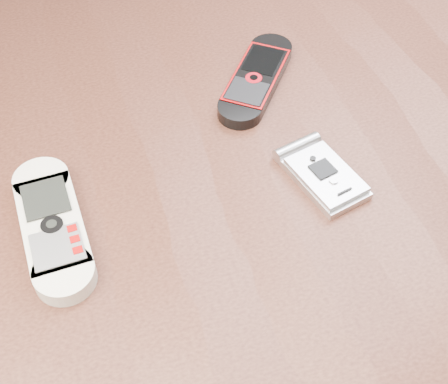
{
  "coord_description": "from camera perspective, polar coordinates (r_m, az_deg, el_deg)",
  "views": [
    {
      "loc": [
        -0.11,
        -0.34,
        1.19
      ],
      "look_at": [
        0.01,
        0.0,
        0.76
      ],
      "focal_mm": 50.0,
      "sensor_mm": 36.0,
      "label": 1
    }
  ],
  "objects": [
    {
      "name": "nokia_white",
      "position": [
        0.56,
        -15.4,
        -2.98
      ],
      "size": [
        0.06,
        0.16,
        0.02
      ],
      "primitive_type": "cube",
      "rotation": [
        0.0,
        0.0,
        0.04
      ],
      "color": "silver",
      "rests_on": "table"
    },
    {
      "name": "table",
      "position": [
        0.65,
        -0.42,
        -6.67
      ],
      "size": [
        1.2,
        0.8,
        0.75
      ],
      "color": "black",
      "rests_on": "ground"
    },
    {
      "name": "motorola_razr",
      "position": [
        0.58,
        9.12,
        1.53
      ],
      "size": [
        0.07,
        0.1,
        0.01
      ],
      "primitive_type": "cube",
      "rotation": [
        0.0,
        0.0,
        0.23
      ],
      "color": "silver",
      "rests_on": "table"
    },
    {
      "name": "nokia_black_red",
      "position": [
        0.68,
        2.96,
        10.34
      ],
      "size": [
        0.13,
        0.15,
        0.02
      ],
      "primitive_type": "cube",
      "rotation": [
        0.0,
        0.0,
        -0.67
      ],
      "color": "black",
      "rests_on": "table"
    }
  ]
}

